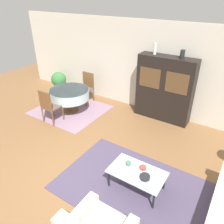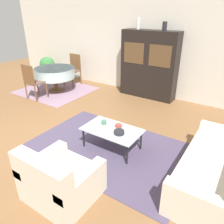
# 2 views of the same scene
# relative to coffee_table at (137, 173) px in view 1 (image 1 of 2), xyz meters

# --- Properties ---
(ground_plane) EXTENTS (14.00, 14.00, 0.00)m
(ground_plane) POSITION_rel_coffee_table_xyz_m (-1.32, -0.54, -0.37)
(ground_plane) COLOR brown
(wall_back) EXTENTS (10.00, 0.06, 2.70)m
(wall_back) POSITION_rel_coffee_table_xyz_m (-1.32, 3.09, 0.98)
(wall_back) COLOR beige
(wall_back) RESTS_ON ground_plane
(area_rug) EXTENTS (2.95, 1.93, 0.01)m
(area_rug) POSITION_rel_coffee_table_xyz_m (-0.02, -0.03, -0.37)
(area_rug) COLOR #4C425B
(area_rug) RESTS_ON ground_plane
(dining_rug) EXTENTS (2.10, 1.92, 0.01)m
(dining_rug) POSITION_rel_coffee_table_xyz_m (-3.24, 1.66, -0.37)
(dining_rug) COLOR gray
(dining_rug) RESTS_ON ground_plane
(coffee_table) EXTENTS (1.05, 0.63, 0.40)m
(coffee_table) POSITION_rel_coffee_table_xyz_m (0.00, 0.00, 0.00)
(coffee_table) COLOR black
(coffee_table) RESTS_ON area_rug
(display_cabinet) EXTENTS (1.60, 0.44, 1.86)m
(display_cabinet) POSITION_rel_coffee_table_xyz_m (-0.62, 2.82, 0.56)
(display_cabinet) COLOR black
(display_cabinet) RESTS_ON ground_plane
(dining_table) EXTENTS (1.22, 1.22, 0.73)m
(dining_table) POSITION_rel_coffee_table_xyz_m (-3.19, 1.63, 0.21)
(dining_table) COLOR brown
(dining_table) RESTS_ON dining_rug
(dining_chair_near) EXTENTS (0.44, 0.44, 1.00)m
(dining_chair_near) POSITION_rel_coffee_table_xyz_m (-3.19, 0.80, 0.20)
(dining_chair_near) COLOR brown
(dining_chair_near) RESTS_ON dining_rug
(dining_chair_far) EXTENTS (0.44, 0.44, 1.00)m
(dining_chair_far) POSITION_rel_coffee_table_xyz_m (-3.19, 2.47, 0.20)
(dining_chair_far) COLOR brown
(dining_chair_far) RESTS_ON dining_rug
(cup) EXTENTS (0.10, 0.10, 0.08)m
(cup) POSITION_rel_coffee_table_xyz_m (-0.23, 0.08, 0.08)
(cup) COLOR #4C7A60
(cup) RESTS_ON coffee_table
(bowl) EXTENTS (0.19, 0.19, 0.06)m
(bowl) POSITION_rel_coffee_table_xyz_m (0.19, -0.06, 0.07)
(bowl) COLOR #232328
(bowl) RESTS_ON coffee_table
(bowl_small) EXTENTS (0.13, 0.13, 0.05)m
(bowl_small) POSITION_rel_coffee_table_xyz_m (0.05, 0.14, 0.06)
(bowl_small) COLOR #9E4238
(bowl_small) RESTS_ON coffee_table
(vase_tall) EXTENTS (0.09, 0.09, 0.30)m
(vase_tall) POSITION_rel_coffee_table_xyz_m (-1.02, 2.82, 1.64)
(vase_tall) COLOR white
(vase_tall) RESTS_ON display_cabinet
(vase_short) EXTENTS (0.12, 0.12, 0.22)m
(vase_short) POSITION_rel_coffee_table_xyz_m (-0.27, 2.82, 1.60)
(vase_short) COLOR #232328
(vase_short) RESTS_ON display_cabinet
(potted_plant) EXTENTS (0.55, 0.55, 0.76)m
(potted_plant) POSITION_rel_coffee_table_xyz_m (-4.59, 2.56, 0.08)
(potted_plant) COLOR #4C4C51
(potted_plant) RESTS_ON ground_plane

